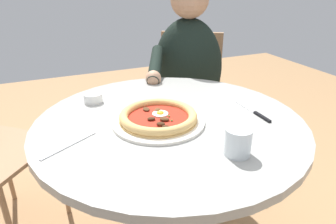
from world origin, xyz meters
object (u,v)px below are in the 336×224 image
pizza_on_plate (158,118)px  water_glass (238,143)px  steak_knife (257,114)px  ramekin_capers (93,97)px  diner_person (186,102)px  fork_utensil (69,145)px  cafe_chair_diner (189,91)px  dining_table (170,163)px

pizza_on_plate → water_glass: bearing=115.8°
steak_knife → ramekin_capers: size_ratio=2.84×
ramekin_capers → diner_person: diner_person is taller
steak_knife → ramekin_capers: bearing=-34.0°
ramekin_capers → diner_person: bearing=-150.3°
fork_utensil → cafe_chair_diner: cafe_chair_diner is taller
water_glass → fork_utensil: 0.47m
fork_utensil → diner_person: 0.94m
dining_table → fork_utensil: size_ratio=5.43×
dining_table → steak_knife: steak_knife is taller
pizza_on_plate → diner_person: 0.74m
fork_utensil → water_glass: bearing=151.6°
ramekin_capers → pizza_on_plate: bearing=122.0°
fork_utensil → cafe_chair_diner: size_ratio=0.19×
steak_knife → ramekin_capers: ramekin_capers is taller
dining_table → pizza_on_plate: 0.20m
pizza_on_plate → fork_utensil: 0.29m
water_glass → cafe_chair_diner: size_ratio=0.09×
ramekin_capers → diner_person: (-0.56, -0.32, -0.24)m
diner_person → dining_table: bearing=58.4°
dining_table → water_glass: (-0.08, 0.27, 0.21)m
pizza_on_plate → cafe_chair_diner: size_ratio=0.35×
steak_knife → cafe_chair_diner: size_ratio=0.23×
water_glass → fork_utensil: bearing=-28.4°
cafe_chair_diner → ramekin_capers: bearing=34.6°
fork_utensil → cafe_chair_diner: (-0.76, -0.73, -0.20)m
steak_knife → dining_table: bearing=-16.1°
dining_table → diner_person: size_ratio=0.78×
dining_table → steak_knife: bearing=163.9°
water_glass → ramekin_capers: size_ratio=1.12×
cafe_chair_diner → water_glass: bearing=70.2°
cafe_chair_diner → fork_utensil: bearing=44.1°
steak_knife → cafe_chair_diner: bearing=-99.8°
diner_person → cafe_chair_diner: bearing=-122.4°
dining_table → cafe_chair_diner: size_ratio=1.04×
dining_table → ramekin_capers: (0.21, -0.25, 0.19)m
dining_table → fork_utensil: 0.38m
fork_utensil → dining_table: bearing=-172.5°
diner_person → cafe_chair_diner: diner_person is taller
water_glass → ramekin_capers: 0.59m
cafe_chair_diner → diner_person: bearing=57.6°
ramekin_capers → fork_utensil: ramekin_capers is taller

